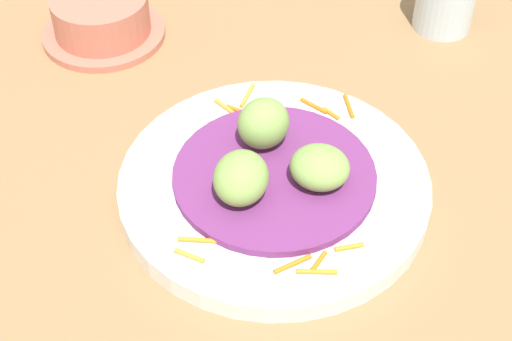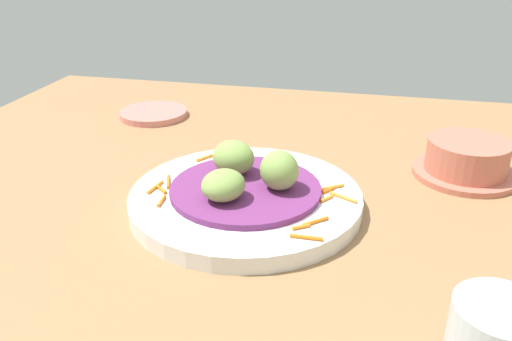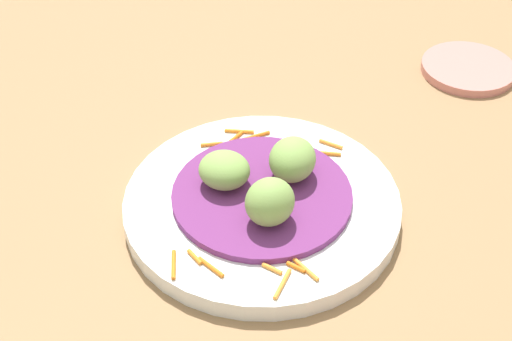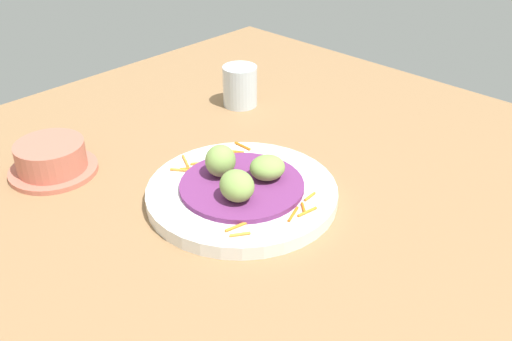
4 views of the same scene
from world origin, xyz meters
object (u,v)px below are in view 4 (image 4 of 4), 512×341
(main_plate, at_px, (242,193))
(terracotta_bowl, at_px, (52,159))
(guac_scoop_left, at_px, (220,161))
(water_glass, at_px, (240,86))
(guac_scoop_center, at_px, (237,186))
(guac_scoop_right, at_px, (267,168))

(main_plate, bearing_deg, terracotta_bowl, -60.72)
(guac_scoop_left, height_order, water_glass, water_glass)
(guac_scoop_center, bearing_deg, main_plate, -144.39)
(main_plate, relative_size, guac_scoop_left, 5.72)
(water_glass, bearing_deg, guac_scoop_center, 44.38)
(guac_scoop_left, bearing_deg, water_glass, -140.30)
(guac_scoop_right, height_order, water_glass, water_glass)
(guac_scoop_center, relative_size, guac_scoop_right, 1.04)
(guac_scoop_left, relative_size, terracotta_bowl, 0.35)
(main_plate, bearing_deg, guac_scoop_right, 155.61)
(main_plate, height_order, guac_scoop_center, guac_scoop_center)
(main_plate, xyz_separation_m, water_glass, (-0.23, -0.23, 0.03))
(main_plate, relative_size, terracotta_bowl, 2.03)
(main_plate, distance_m, guac_scoop_left, 0.06)
(main_plate, distance_m, water_glass, 0.33)
(guac_scoop_center, bearing_deg, guac_scoop_left, -114.39)
(guac_scoop_center, relative_size, water_glass, 0.69)
(main_plate, xyz_separation_m, terracotta_bowl, (0.15, -0.27, 0.01))
(terracotta_bowl, bearing_deg, guac_scoop_center, 112.05)
(guac_scoop_left, xyz_separation_m, guac_scoop_right, (-0.04, 0.06, -0.01))
(terracotta_bowl, bearing_deg, main_plate, 119.28)
(guac_scoop_right, distance_m, terracotta_bowl, 0.34)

